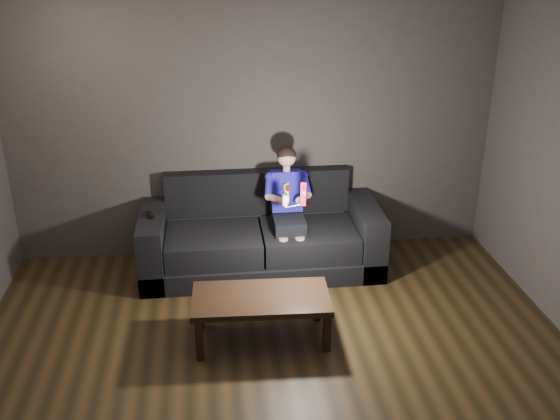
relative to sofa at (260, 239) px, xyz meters
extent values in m
plane|color=black|center=(-0.01, -2.09, -0.30)|extent=(5.00, 5.00, 0.00)
cube|color=#3D3635|center=(-0.01, 0.41, 1.05)|extent=(5.00, 0.04, 2.70)
cube|color=white|center=(-0.01, -2.09, 2.40)|extent=(5.00, 5.00, 0.02)
cube|color=black|center=(0.00, -0.03, -0.20)|extent=(2.41, 1.04, 0.21)
cube|color=black|center=(-0.48, -0.14, 0.03)|extent=(0.94, 0.73, 0.25)
cube|color=black|center=(0.48, -0.14, 0.03)|extent=(0.94, 0.73, 0.25)
cube|color=black|center=(0.00, 0.36, 0.39)|extent=(1.92, 0.24, 0.47)
cube|color=black|center=(-1.08, -0.03, 0.02)|extent=(0.24, 1.04, 0.66)
cube|color=black|center=(1.08, -0.03, 0.02)|extent=(0.24, 1.04, 0.66)
cube|color=black|center=(0.27, -0.16, 0.23)|extent=(0.31, 0.39, 0.14)
cube|color=#190D8A|center=(0.27, 0.04, 0.50)|extent=(0.31, 0.22, 0.43)
cube|color=#F9FF1E|center=(0.27, -0.05, 0.57)|extent=(0.09, 0.09, 0.10)
cube|color=#A92612|center=(0.27, -0.05, 0.57)|extent=(0.06, 0.06, 0.07)
cylinder|color=#E3A28C|center=(0.27, 0.04, 0.74)|extent=(0.07, 0.07, 0.06)
sphere|color=#E3A28C|center=(0.27, 0.04, 0.86)|extent=(0.18, 0.18, 0.18)
ellipsoid|color=black|center=(0.27, 0.05, 0.88)|extent=(0.20, 0.20, 0.17)
cylinder|color=#190D8A|center=(0.08, -0.03, 0.58)|extent=(0.08, 0.23, 0.20)
cylinder|color=#190D8A|center=(0.46, -0.03, 0.58)|extent=(0.08, 0.23, 0.20)
cylinder|color=#E3A28C|center=(0.14, -0.19, 0.54)|extent=(0.14, 0.24, 0.11)
cylinder|color=#E3A28C|center=(0.42, -0.19, 0.54)|extent=(0.14, 0.24, 0.11)
sphere|color=#E3A28C|center=(0.20, -0.29, 0.53)|extent=(0.09, 0.09, 0.09)
sphere|color=#E3A28C|center=(0.36, -0.29, 0.53)|extent=(0.09, 0.09, 0.09)
cylinder|color=#E3A28C|center=(0.19, -0.37, 0.00)|extent=(0.09, 0.09, 0.35)
cylinder|color=#E3A28C|center=(0.36, -0.37, 0.00)|extent=(0.09, 0.09, 0.35)
cube|color=#CD1B41|center=(0.36, -0.51, 0.69)|extent=(0.07, 0.09, 0.22)
cube|color=#770001|center=(0.36, -0.53, 0.75)|extent=(0.04, 0.02, 0.03)
cylinder|color=white|center=(0.36, -0.53, 0.67)|extent=(0.02, 0.01, 0.02)
ellipsoid|color=white|center=(0.20, -0.50, 0.64)|extent=(0.09, 0.11, 0.17)
cylinder|color=black|center=(0.20, -0.54, 0.70)|extent=(0.03, 0.01, 0.03)
cube|color=black|center=(-1.08, -0.09, 0.37)|extent=(0.08, 0.17, 0.03)
cube|color=black|center=(-1.08, -0.04, 0.38)|extent=(0.02, 0.02, 0.00)
cube|color=black|center=(-0.11, -1.31, 0.09)|extent=(1.17, 0.62, 0.05)
cube|color=black|center=(-0.63, -1.54, -0.12)|extent=(0.06, 0.06, 0.36)
cube|color=black|center=(0.41, -1.54, -0.12)|extent=(0.06, 0.06, 0.36)
cube|color=black|center=(-0.63, -1.08, -0.12)|extent=(0.06, 0.06, 0.36)
cube|color=black|center=(0.41, -1.08, -0.12)|extent=(0.06, 0.06, 0.36)
camera|label=1|loc=(-0.47, -5.76, 2.83)|focal=40.00mm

